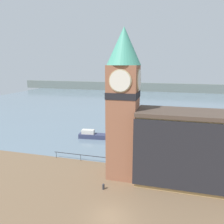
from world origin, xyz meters
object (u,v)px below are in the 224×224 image
(clock_tower, at_px, (123,101))
(mooring_bollard_near, at_px, (103,186))
(pier_building, at_px, (190,149))
(boat_near, at_px, (92,135))

(clock_tower, height_order, mooring_bollard_near, clock_tower)
(pier_building, height_order, boat_near, pier_building)
(boat_near, bearing_deg, mooring_bollard_near, -71.87)
(boat_near, bearing_deg, clock_tower, -61.05)
(boat_near, bearing_deg, pier_building, -43.04)
(pier_building, bearing_deg, mooring_bollard_near, -158.36)
(pier_building, bearing_deg, boat_near, 143.01)
(pier_building, bearing_deg, clock_tower, 179.19)
(clock_tower, relative_size, pier_building, 1.46)
(boat_near, height_order, mooring_bollard_near, boat_near)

